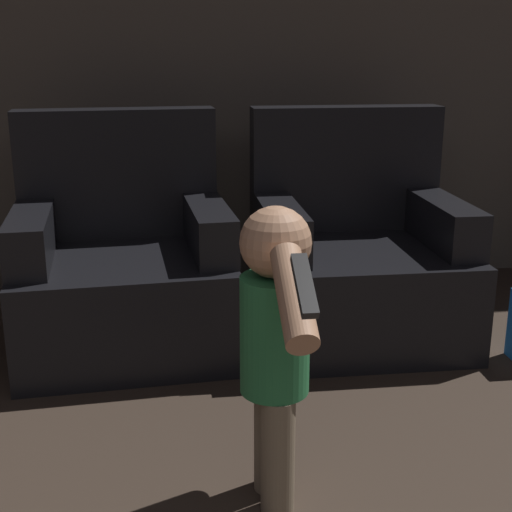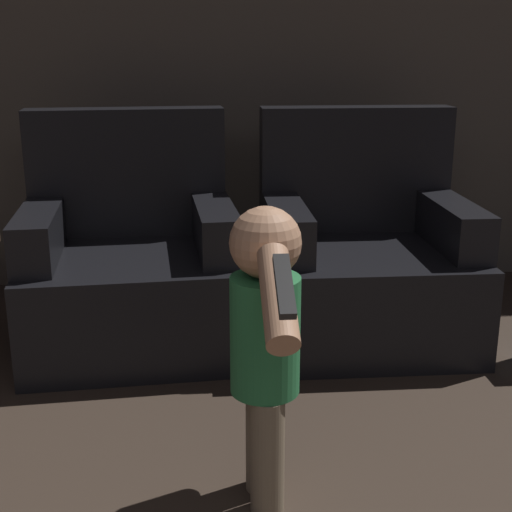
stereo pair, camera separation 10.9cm
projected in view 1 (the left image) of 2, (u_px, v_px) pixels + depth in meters
name	position (u px, v px, depth m)	size (l,w,h in m)	color
wall_back	(195.00, 39.00, 3.66)	(8.40, 0.05, 2.60)	#51493F
armchair_left	(124.00, 269.00, 3.09)	(0.95, 0.89, 1.00)	black
armchair_right	(356.00, 260.00, 3.22)	(0.89, 0.83, 1.00)	black
person_toddler	(275.00, 336.00, 1.93)	(0.19, 0.60, 0.87)	brown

